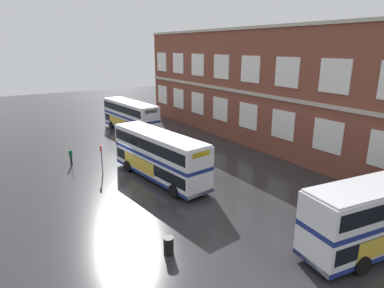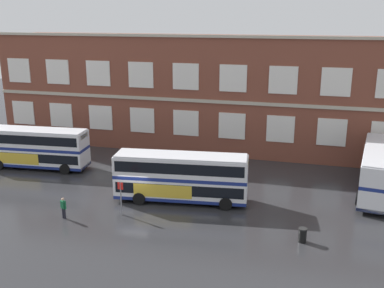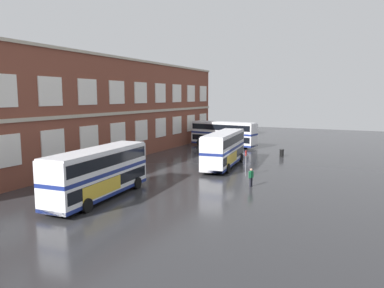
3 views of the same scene
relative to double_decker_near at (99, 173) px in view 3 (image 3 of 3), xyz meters
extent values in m
plane|color=#2B2B2D|center=(13.24, -3.43, -2.15)|extent=(120.00, 120.00, 0.00)
cube|color=brown|center=(16.18, 12.57, 4.25)|extent=(51.45, 8.00, 12.81)
cube|color=#B2A893|center=(16.18, 8.49, 4.00)|extent=(51.45, 0.16, 0.36)
cube|color=#B2A893|center=(16.18, 8.52, 10.81)|extent=(51.45, 0.28, 0.30)
cube|color=silver|center=(-1.83, 8.51, 1.44)|extent=(2.88, 0.12, 2.82)
cube|color=silver|center=(3.32, 8.51, 1.44)|extent=(2.88, 0.12, 2.82)
cube|color=silver|center=(8.46, 8.51, 1.44)|extent=(2.88, 0.12, 2.82)
cube|color=silver|center=(13.61, 8.51, 1.44)|extent=(2.88, 0.12, 2.82)
cube|color=silver|center=(18.75, 8.51, 1.44)|extent=(2.88, 0.12, 2.82)
cube|color=silver|center=(23.90, 8.51, 1.44)|extent=(2.88, 0.12, 2.82)
cube|color=silver|center=(29.04, 8.51, 1.44)|extent=(2.88, 0.12, 2.82)
cube|color=silver|center=(34.19, 8.51, 1.44)|extent=(2.88, 0.12, 2.82)
cube|color=silver|center=(39.33, 8.51, 1.44)|extent=(2.88, 0.12, 2.82)
cube|color=silver|center=(-1.83, 8.51, 6.56)|extent=(2.88, 0.12, 2.82)
cube|color=silver|center=(3.32, 8.51, 6.56)|extent=(2.88, 0.12, 2.82)
cube|color=silver|center=(8.46, 8.51, 6.56)|extent=(2.88, 0.12, 2.82)
cube|color=silver|center=(13.61, 8.51, 6.56)|extent=(2.88, 0.12, 2.82)
cube|color=silver|center=(18.75, 8.51, 6.56)|extent=(2.88, 0.12, 2.82)
cube|color=silver|center=(23.90, 8.51, 6.56)|extent=(2.88, 0.12, 2.82)
cube|color=silver|center=(29.04, 8.51, 6.56)|extent=(2.88, 0.12, 2.82)
cube|color=silver|center=(34.19, 8.51, 6.56)|extent=(2.88, 0.12, 2.82)
cube|color=silver|center=(39.33, 8.51, 6.56)|extent=(2.88, 0.12, 2.82)
cube|color=silver|center=(0.00, 0.00, -0.92)|extent=(11.18, 3.47, 1.75)
cube|color=black|center=(0.00, 0.00, -0.71)|extent=(10.74, 3.47, 0.90)
cube|color=navy|center=(0.00, 0.00, 0.10)|extent=(11.18, 3.47, 0.30)
cube|color=silver|center=(0.00, 0.00, 1.03)|extent=(11.18, 3.47, 1.55)
cube|color=black|center=(0.00, 0.00, 1.10)|extent=(10.74, 3.47, 0.90)
cube|color=navy|center=(0.00, 0.00, -1.66)|extent=(11.18, 3.49, 0.28)
cube|color=silver|center=(0.00, 0.00, 1.86)|extent=(10.95, 3.35, 0.12)
cube|color=gold|center=(-1.21, -1.40, -0.84)|extent=(4.83, 0.44, 1.10)
cube|color=yellow|center=(5.45, 0.46, 1.45)|extent=(0.20, 1.66, 0.40)
cylinder|color=black|center=(3.94, -0.95, -1.63)|extent=(1.06, 0.41, 1.04)
cylinder|color=black|center=(3.73, 1.60, -1.63)|extent=(1.06, 0.41, 1.04)
cylinder|color=black|center=(-3.18, -1.55, -1.63)|extent=(1.06, 0.41, 1.04)
cylinder|color=black|center=(-3.40, 0.99, -1.63)|extent=(1.06, 0.41, 1.04)
cube|color=silver|center=(16.85, -4.30, -0.92)|extent=(11.22, 3.81, 1.75)
cube|color=black|center=(16.85, -4.30, -0.71)|extent=(10.79, 3.80, 0.90)
cube|color=navy|center=(16.85, -4.30, 0.10)|extent=(11.22, 3.81, 0.30)
cube|color=silver|center=(16.85, -4.30, 1.03)|extent=(11.22, 3.81, 1.55)
cube|color=black|center=(16.85, -4.30, 1.10)|extent=(10.79, 3.80, 0.90)
cube|color=navy|center=(16.85, -4.30, -1.66)|extent=(11.22, 3.83, 0.28)
cube|color=silver|center=(16.85, -4.30, 1.86)|extent=(10.99, 3.68, 0.12)
cube|color=gold|center=(15.69, -5.74, -0.84)|extent=(4.81, 0.59, 1.10)
cube|color=yellow|center=(22.28, -3.66, 1.45)|extent=(0.25, 1.65, 0.40)
cylinder|color=black|center=(20.82, -5.12, -1.63)|extent=(1.07, 0.44, 1.04)
cylinder|color=black|center=(20.52, -2.59, -1.63)|extent=(1.07, 0.44, 1.04)
cylinder|color=black|center=(13.72, -5.95, -1.63)|extent=(1.07, 0.44, 1.04)
cylinder|color=black|center=(13.42, -3.42, -1.63)|extent=(1.07, 0.44, 1.04)
cube|color=silver|center=(32.85, 1.89, -0.92)|extent=(3.99, 11.24, 1.75)
cube|color=black|center=(32.85, 1.89, -0.71)|extent=(3.97, 10.81, 0.90)
cube|color=navy|center=(32.85, 1.89, 0.10)|extent=(3.99, 11.24, 0.30)
cube|color=silver|center=(32.85, 1.89, 1.03)|extent=(3.99, 11.24, 1.55)
cube|color=black|center=(32.85, 1.89, 1.10)|extent=(3.97, 10.81, 0.90)
cube|color=navy|center=(32.85, 1.89, -1.66)|extent=(4.01, 11.24, 0.28)
cube|color=silver|center=(32.85, 1.89, 1.86)|extent=(3.86, 11.01, 0.12)
cube|color=gold|center=(33.96, 0.41, -0.84)|extent=(0.67, 4.80, 1.10)
cube|color=yellow|center=(33.58, 7.31, 1.45)|extent=(1.65, 0.28, 0.40)
cylinder|color=black|center=(34.63, 5.53, -1.63)|extent=(0.46, 1.07, 1.04)
cylinder|color=black|center=(32.10, 5.87, -1.63)|extent=(0.46, 1.07, 1.04)
cylinder|color=black|center=(33.68, -1.55, -1.63)|extent=(0.46, 1.07, 1.04)
cylinder|color=black|center=(31.15, -1.22, -1.63)|extent=(0.46, 1.07, 1.04)
cylinder|color=black|center=(9.01, -9.89, -1.72)|extent=(0.21, 0.21, 0.85)
cylinder|color=black|center=(9.19, -9.97, -1.72)|extent=(0.21, 0.21, 0.85)
cube|color=#145933|center=(9.10, -9.93, -1.00)|extent=(0.46, 0.38, 0.60)
cylinder|color=#145933|center=(8.86, -9.82, -1.03)|extent=(0.15, 0.15, 0.57)
cylinder|color=#145933|center=(9.34, -10.03, -1.03)|extent=(0.15, 0.15, 0.57)
sphere|color=tan|center=(9.10, -9.93, -0.56)|extent=(0.22, 0.22, 0.22)
cylinder|color=slate|center=(13.11, -8.14, -0.80)|extent=(0.10, 0.10, 2.70)
cube|color=red|center=(13.11, -8.16, 0.27)|extent=(0.44, 0.04, 0.56)
cylinder|color=black|center=(26.97, -8.93, -1.67)|extent=(0.56, 0.56, 0.95)
cylinder|color=black|center=(26.97, -8.93, -1.16)|extent=(0.60, 0.60, 0.08)
camera|label=1|loc=(41.27, -16.48, 8.94)|focal=31.35mm
camera|label=2|loc=(27.00, -38.11, 13.06)|focal=42.29mm
camera|label=3|loc=(-22.12, -19.10, 6.10)|focal=33.52mm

